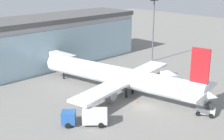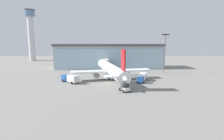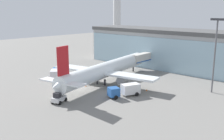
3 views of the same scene
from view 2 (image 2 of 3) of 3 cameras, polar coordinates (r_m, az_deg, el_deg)
The scene contains 12 objects.
ground at distance 58.39m, azimuth -1.24°, elevation -4.34°, with size 240.00×240.00×0.00m, color gray.
terminal_building at distance 93.26m, azimuth -0.91°, elevation 4.63°, with size 56.61×16.67×12.69m.
jet_bridge at distance 84.10m, azimuth -1.89°, elevation 2.63°, with size 3.02×11.30×5.51m.
control_tower at distance 142.74m, azimuth -24.97°, elevation 11.31°, with size 7.43×7.43×36.70m.
apron_light_mast at distance 79.53m, azimuth 16.90°, elevation 6.29°, with size 3.20×0.40×17.04m.
airplane at distance 64.99m, azimuth -0.38°, elevation 0.21°, with size 29.67×39.65×11.59m.
catering_truck at distance 60.62m, azimuth -13.43°, elevation -2.67°, with size 6.95×6.45×2.65m.
fuel_truck at distance 61.83m, azimuth 9.79°, elevation -2.32°, with size 4.59×7.61×2.65m.
baggage_cart at distance 64.45m, azimuth 6.54°, elevation -2.66°, with size 3.21×2.62×1.50m.
pushback_tug at distance 48.65m, azimuth 4.23°, elevation -5.92°, with size 3.16×3.65×2.30m.
safety_cone_nose at distance 59.99m, azimuth -1.63°, elevation -3.71°, with size 0.36×0.36×0.55m, color orange.
safety_cone_wingtip at distance 68.55m, azimuth 9.67°, elevation -2.22°, with size 0.36×0.36×0.55m, color orange.
Camera 2 is at (0.93, -56.80, 13.51)m, focal length 28.00 mm.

